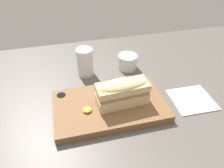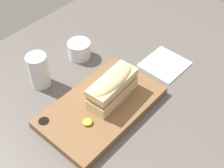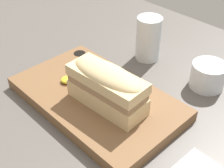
{
  "view_description": "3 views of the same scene",
  "coord_description": "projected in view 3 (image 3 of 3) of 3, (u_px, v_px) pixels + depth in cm",
  "views": [
    {
      "loc": [
        -18.23,
        -48.67,
        54.96
      ],
      "look_at": [
        -4.7,
        6.05,
        11.02
      ],
      "focal_mm": 35.0,
      "sensor_mm": 36.0,
      "label": 1
    },
    {
      "loc": [
        -50.01,
        -38.72,
        75.43
      ],
      "look_at": [
        -1.03,
        4.16,
        9.26
      ],
      "focal_mm": 50.0,
      "sensor_mm": 36.0,
      "label": 2
    },
    {
      "loc": [
        34.53,
        -30.45,
        47.23
      ],
      "look_at": [
        -1.65,
        4.46,
        9.44
      ],
      "focal_mm": 50.0,
      "sensor_mm": 36.0,
      "label": 3
    }
  ],
  "objects": [
    {
      "name": "wine_glass",
      "position": [
        208.0,
        77.0,
        0.73
      ],
      "size": [
        8.13,
        8.13,
        6.08
      ],
      "color": "silver",
      "rests_on": "dining_table"
    },
    {
      "name": "dining_table",
      "position": [
        102.0,
        129.0,
        0.65
      ],
      "size": [
        151.86,
        112.71,
        2.0
      ],
      "color": "#56514C",
      "rests_on": "ground"
    },
    {
      "name": "water_glass",
      "position": [
        148.0,
        41.0,
        0.82
      ],
      "size": [
        6.55,
        6.55,
        11.68
      ],
      "color": "silver",
      "rests_on": "dining_table"
    },
    {
      "name": "sandwich",
      "position": [
        107.0,
        85.0,
        0.62
      ],
      "size": [
        17.43,
        7.77,
        9.23
      ],
      "rotation": [
        0.0,
        0.0,
        0.06
      ],
      "color": "#DBBC84",
      "rests_on": "serving_board"
    },
    {
      "name": "serving_board",
      "position": [
        96.0,
        98.0,
        0.69
      ],
      "size": [
        37.39,
        22.3,
        2.77
      ],
      "color": "brown",
      "rests_on": "dining_table"
    },
    {
      "name": "mustard_dollop",
      "position": [
        67.0,
        80.0,
        0.71
      ],
      "size": [
        2.84,
        2.84,
        1.14
      ],
      "color": "yellow",
      "rests_on": "serving_board"
    }
  ]
}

